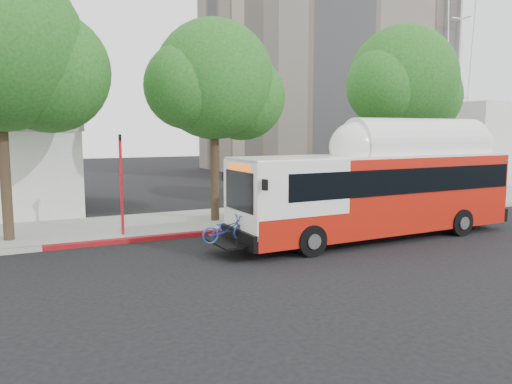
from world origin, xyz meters
The scene contains 10 objects.
ground centered at (0.00, 0.00, 0.00)m, with size 120.00×120.00×0.00m, color black.
sidewalk centered at (0.00, 6.50, 0.07)m, with size 60.00×5.00×0.15m, color gray.
curb_strip centered at (0.00, 3.90, 0.07)m, with size 60.00×0.30×0.15m, color gray.
red_curb_segment centered at (-3.00, 3.90, 0.08)m, with size 10.00×0.32×0.16m, color maroon.
street_tree_left centered at (-8.53, 5.56, 6.60)m, with size 6.67×5.80×9.74m.
street_tree_mid centered at (-0.59, 6.06, 5.91)m, with size 5.75×5.00×8.62m.
street_tree_right centered at (9.44, 5.86, 6.26)m, with size 6.21×5.40×9.18m.
horizon_block centered at (30.00, 16.00, 3.00)m, with size 20.00×12.00×6.00m, color silver.
transit_bus centered at (3.44, 0.61, 1.67)m, with size 12.18×2.91×3.58m.
signal_pole centered at (-5.18, 4.67, 1.98)m, with size 0.11×0.37×3.87m.
Camera 1 is at (-8.56, -13.94, 4.02)m, focal length 35.00 mm.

